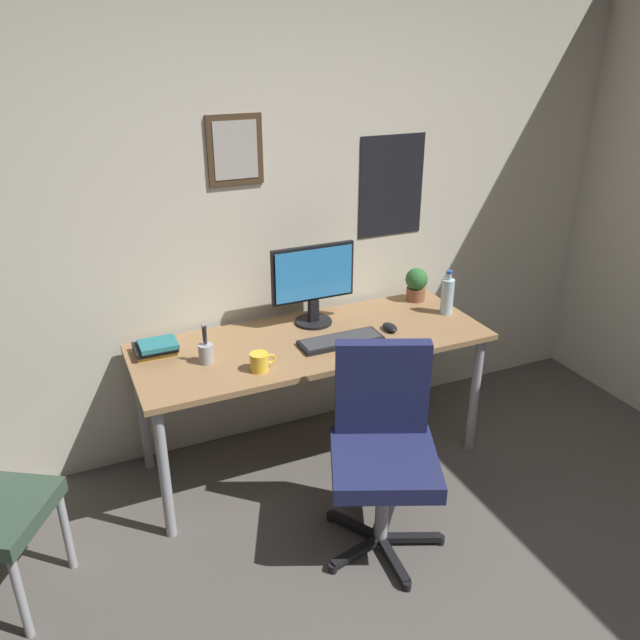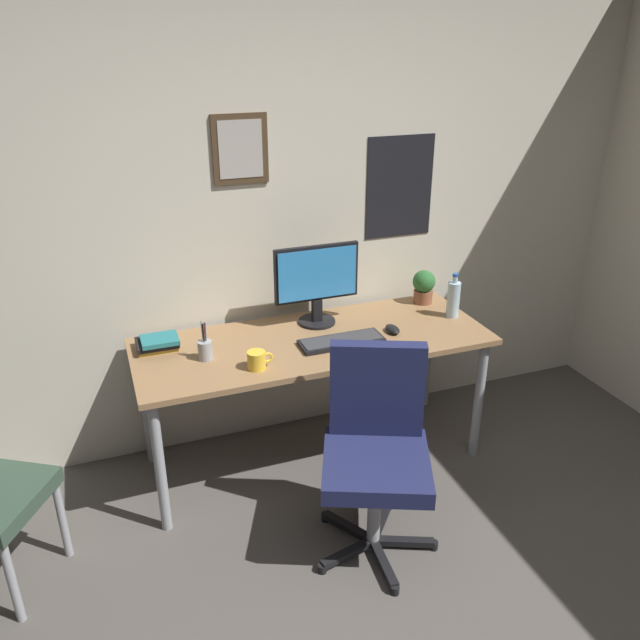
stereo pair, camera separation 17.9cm
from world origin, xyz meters
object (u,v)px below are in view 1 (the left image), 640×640
at_px(computer_mouse, 390,327).
at_px(water_bottle, 447,296).
at_px(office_chair, 383,440).
at_px(monitor, 313,281).
at_px(coffee_mug_near, 260,362).
at_px(book_stack_left, 156,348).
at_px(pen_cup, 206,352).
at_px(keyboard, 341,341).
at_px(potted_plant, 416,283).

height_order(computer_mouse, water_bottle, water_bottle).
xyz_separation_m(office_chair, monitor, (0.03, 0.85, 0.45)).
bearing_deg(coffee_mug_near, book_stack_left, 138.41).
height_order(pen_cup, book_stack_left, pen_cup).
relative_size(keyboard, potted_plant, 2.21).
relative_size(potted_plant, pen_cup, 0.98).
bearing_deg(potted_plant, book_stack_left, -177.16).
bearing_deg(keyboard, office_chair, -96.26).
relative_size(coffee_mug_near, pen_cup, 0.62).
height_order(computer_mouse, book_stack_left, book_stack_left).
bearing_deg(pen_cup, book_stack_left, 136.94).
bearing_deg(coffee_mug_near, potted_plant, 21.52).
distance_m(coffee_mug_near, potted_plant, 1.20).
relative_size(monitor, keyboard, 1.07).
xyz_separation_m(pen_cup, book_stack_left, (-0.20, 0.19, -0.02)).
bearing_deg(office_chair, coffee_mug_near, 131.16).
height_order(water_bottle, coffee_mug_near, water_bottle).
distance_m(pen_cup, book_stack_left, 0.28).
xyz_separation_m(monitor, water_bottle, (0.73, -0.18, -0.13)).
distance_m(office_chair, pen_cup, 0.92).
relative_size(water_bottle, book_stack_left, 1.24).
relative_size(monitor, water_bottle, 1.82).
xyz_separation_m(office_chair, keyboard, (0.06, 0.57, 0.22)).
distance_m(monitor, water_bottle, 0.76).
bearing_deg(monitor, keyboard, -83.87).
relative_size(keyboard, book_stack_left, 2.11).
relative_size(water_bottle, pen_cup, 1.26).
xyz_separation_m(computer_mouse, pen_cup, (-0.98, 0.04, 0.04)).
bearing_deg(keyboard, book_stack_left, 163.65).
distance_m(potted_plant, book_stack_left, 1.53).
bearing_deg(monitor, office_chair, -92.16).
relative_size(pen_cup, book_stack_left, 0.98).
relative_size(office_chair, computer_mouse, 8.64).
height_order(potted_plant, pen_cup, pen_cup).
bearing_deg(office_chair, potted_plant, 51.98).
relative_size(office_chair, book_stack_left, 4.66).
bearing_deg(water_bottle, keyboard, -172.04).
relative_size(water_bottle, potted_plant, 1.29).
height_order(monitor, water_bottle, monitor).
bearing_deg(potted_plant, water_bottle, -76.81).
height_order(monitor, book_stack_left, monitor).
xyz_separation_m(monitor, keyboard, (0.03, -0.28, -0.23)).
relative_size(office_chair, water_bottle, 3.76).
xyz_separation_m(keyboard, potted_plant, (0.64, 0.33, 0.09)).
bearing_deg(pen_cup, monitor, 18.21).
xyz_separation_m(keyboard, pen_cup, (-0.68, 0.07, 0.04)).
height_order(office_chair, water_bottle, water_bottle).
xyz_separation_m(water_bottle, potted_plant, (-0.06, 0.24, -0.00)).
bearing_deg(computer_mouse, office_chair, -121.21).
distance_m(water_bottle, pen_cup, 1.38).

